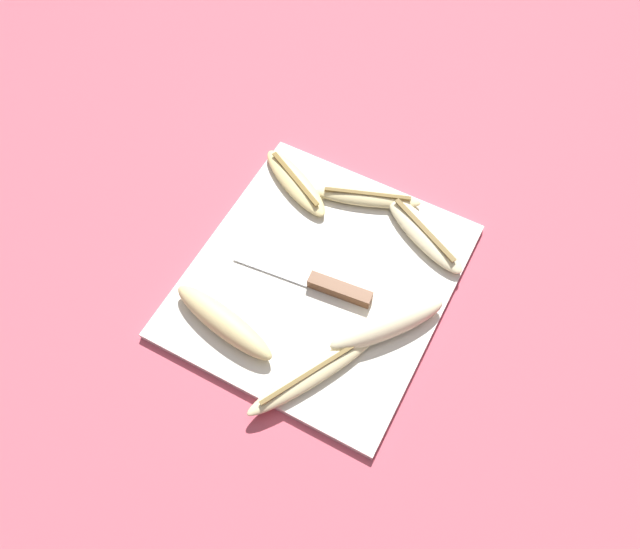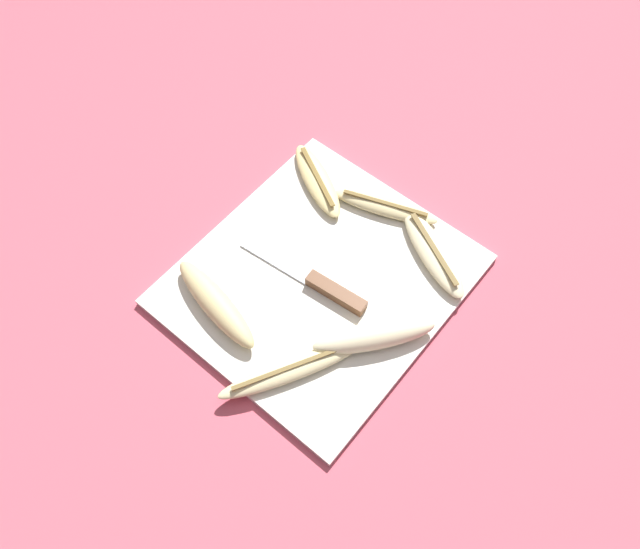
# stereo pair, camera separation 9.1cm
# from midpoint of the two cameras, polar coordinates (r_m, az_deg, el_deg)

# --- Properties ---
(ground_plane) EXTENTS (4.00, 4.00, 0.00)m
(ground_plane) POSITION_cam_midpoint_polar(r_m,az_deg,el_deg) (0.93, -2.79, -0.91)
(ground_plane) COLOR #C65160
(cutting_board) EXTENTS (0.40, 0.37, 0.01)m
(cutting_board) POSITION_cam_midpoint_polar(r_m,az_deg,el_deg) (0.93, -2.81, -0.73)
(cutting_board) COLOR silver
(cutting_board) RESTS_ON ground_plane
(knife) EXTENTS (0.04, 0.22, 0.02)m
(knife) POSITION_cam_midpoint_polar(r_m,az_deg,el_deg) (0.91, -2.23, -1.26)
(knife) COLOR brown
(knife) RESTS_ON cutting_board
(banana_spotted_left) EXTENTS (0.07, 0.18, 0.03)m
(banana_spotted_left) POSITION_cam_midpoint_polar(r_m,az_deg,el_deg) (0.89, -11.73, -4.54)
(banana_spotted_left) COLOR #DBC684
(banana_spotted_left) RESTS_ON cutting_board
(banana_cream_curved) EXTENTS (0.12, 0.17, 0.02)m
(banana_cream_curved) POSITION_cam_midpoint_polar(r_m,az_deg,el_deg) (0.96, 6.79, 3.50)
(banana_cream_curved) COLOR beige
(banana_cream_curved) RESTS_ON cutting_board
(banana_golden_short) EXTENTS (0.11, 0.16, 0.02)m
(banana_golden_short) POSITION_cam_midpoint_polar(r_m,az_deg,el_deg) (1.01, -4.87, 8.17)
(banana_golden_short) COLOR #EDD689
(banana_golden_short) RESTS_ON cutting_board
(banana_soft_right) EXTENTS (0.20, 0.13, 0.02)m
(banana_soft_right) POSITION_cam_midpoint_polar(r_m,az_deg,el_deg) (0.85, -3.67, -9.27)
(banana_soft_right) COLOR beige
(banana_soft_right) RESTS_ON cutting_board
(banana_pale_long) EXTENTS (0.16, 0.14, 0.03)m
(banana_pale_long) POSITION_cam_midpoint_polar(r_m,az_deg,el_deg) (0.87, 3.19, -4.85)
(banana_pale_long) COLOR beige
(banana_pale_long) RESTS_ON cutting_board
(banana_mellow_near) EXTENTS (0.09, 0.17, 0.02)m
(banana_mellow_near) POSITION_cam_midpoint_polar(r_m,az_deg,el_deg) (0.99, 1.68, 6.85)
(banana_mellow_near) COLOR beige
(banana_mellow_near) RESTS_ON cutting_board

